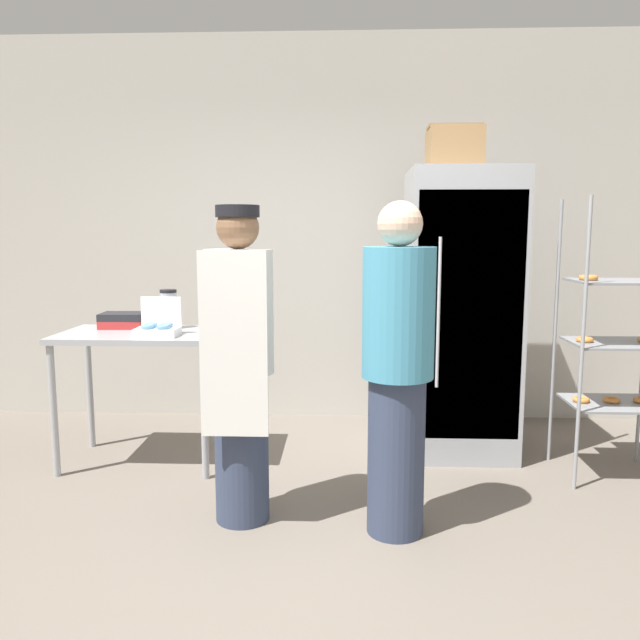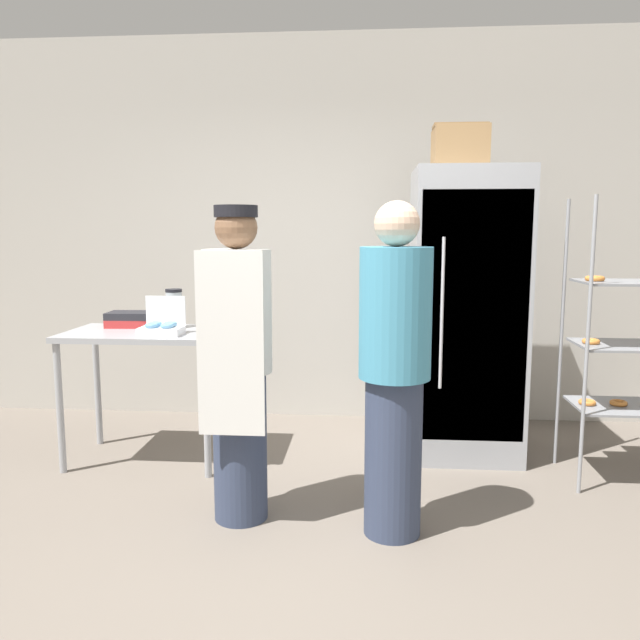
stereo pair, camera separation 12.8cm
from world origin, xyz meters
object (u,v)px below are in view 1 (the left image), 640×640
at_px(blender_pitcher, 169,311).
at_px(binder_stack, 123,320).
at_px(person_customer, 398,368).
at_px(cardboard_storage_box, 454,148).
at_px(refrigerator, 460,313).
at_px(person_baker, 240,361).
at_px(baking_rack, 615,343).
at_px(donut_box, 158,328).

height_order(blender_pitcher, binder_stack, blender_pitcher).
xyz_separation_m(blender_pitcher, person_customer, (1.42, -1.07, -0.14)).
height_order(blender_pitcher, cardboard_storage_box, cardboard_storage_box).
relative_size(refrigerator, person_baker, 1.17).
height_order(binder_stack, person_baker, person_baker).
height_order(refrigerator, baking_rack, refrigerator).
bearing_deg(baking_rack, person_customer, -149.78).
xyz_separation_m(blender_pitcher, cardboard_storage_box, (1.86, 0.13, 1.06)).
height_order(baking_rack, donut_box, baking_rack).
bearing_deg(binder_stack, refrigerator, 3.53).
distance_m(blender_pitcher, cardboard_storage_box, 2.15).
xyz_separation_m(refrigerator, binder_stack, (-2.25, -0.14, -0.04)).
bearing_deg(refrigerator, person_baker, -139.48).
bearing_deg(donut_box, cardboard_storage_box, 13.26).
bearing_deg(donut_box, refrigerator, 13.23).
distance_m(baking_rack, blender_pitcher, 2.81).
relative_size(baking_rack, blender_pitcher, 6.58).
relative_size(blender_pitcher, binder_stack, 0.88).
relative_size(baking_rack, person_customer, 1.03).
height_order(donut_box, blender_pitcher, blender_pitcher).
bearing_deg(binder_stack, cardboard_storage_box, 3.21).
relative_size(refrigerator, binder_stack, 6.48).
distance_m(blender_pitcher, binder_stack, 0.32).
distance_m(refrigerator, baking_rack, 0.96).
xyz_separation_m(cardboard_storage_box, person_customer, (-0.44, -1.20, -1.20)).
height_order(cardboard_storage_box, person_customer, cardboard_storage_box).
height_order(baking_rack, blender_pitcher, baking_rack).
xyz_separation_m(baking_rack, person_customer, (-1.38, -0.80, 0.01)).
bearing_deg(baking_rack, refrigerator, 154.27).
relative_size(refrigerator, person_customer, 1.16).
bearing_deg(baking_rack, donut_box, -179.23).
bearing_deg(baking_rack, binder_stack, 174.93).
bearing_deg(refrigerator, binder_stack, -176.47).
bearing_deg(person_customer, baking_rack, 30.22).
xyz_separation_m(cardboard_storage_box, person_baker, (-1.23, -1.10, -1.19)).
height_order(blender_pitcher, person_baker, person_baker).
bearing_deg(baking_rack, cardboard_storage_box, 156.94).
bearing_deg(blender_pitcher, donut_box, -87.38).
relative_size(donut_box, person_baker, 0.16).
distance_m(cardboard_storage_box, person_customer, 1.75).
height_order(blender_pitcher, person_customer, person_customer).
height_order(refrigerator, blender_pitcher, refrigerator).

